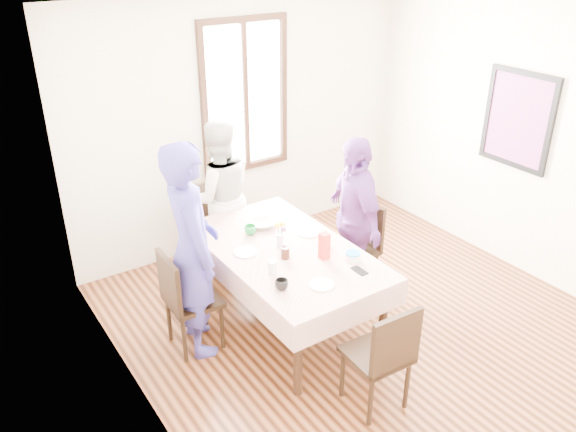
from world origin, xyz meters
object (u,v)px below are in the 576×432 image
object	(u,v)px
chair_left	(193,300)
person_left	(191,250)
chair_right	(352,251)
dining_table	(285,287)
person_far	(220,197)
chair_far	(221,227)
chair_near	(376,354)
person_right	(352,219)

from	to	relation	value
chair_left	person_left	distance (m)	0.47
chair_right	person_left	size ratio (longest dim) A/B	0.49
chair_right	person_left	distance (m)	1.67
person_left	dining_table	bearing A→B (deg)	-91.79
person_left	person_far	bearing A→B (deg)	-27.63
dining_table	chair_far	distance (m)	1.21
chair_far	person_left	size ratio (longest dim) A/B	0.49
chair_left	chair_right	bearing A→B (deg)	88.27
chair_far	chair_near	bearing A→B (deg)	84.30
chair_far	person_far	xyz separation A→B (m)	(0.00, -0.02, 0.35)
chair_near	person_left	xyz separation A→B (m)	(-0.79, 1.37, 0.47)
chair_right	person_far	distance (m)	1.44
chair_right	person_right	bearing A→B (deg)	81.71
chair_near	person_far	world-z (taller)	person_far
dining_table	chair_right	size ratio (longest dim) A/B	1.93
person_left	person_right	world-z (taller)	person_left
person_left	person_right	bearing A→B (deg)	-83.97
chair_right	chair_far	distance (m)	1.41
chair_left	chair_right	xyz separation A→B (m)	(1.62, -0.11, 0.00)
dining_table	person_left	size ratio (longest dim) A/B	0.95
person_far	person_left	bearing A→B (deg)	63.62
dining_table	person_far	distance (m)	1.26
chair_left	chair_far	world-z (taller)	same
dining_table	person_far	size ratio (longest dim) A/B	1.09
chair_left	person_right	xyz separation A→B (m)	(1.60, -0.11, 0.35)
person_left	person_right	xyz separation A→B (m)	(1.58, -0.11, -0.12)
dining_table	chair_near	xyz separation A→B (m)	(0.00, -1.21, 0.08)
person_left	chair_near	bearing A→B (deg)	-140.13
chair_right	person_far	world-z (taller)	person_far
chair_left	person_far	world-z (taller)	person_far
chair_left	chair_far	size ratio (longest dim) A/B	1.00
chair_left	chair_near	world-z (taller)	same
chair_left	dining_table	bearing A→B (deg)	80.65
chair_left	person_far	distance (m)	1.35
chair_near	person_right	world-z (taller)	person_right
dining_table	chair_far	bearing A→B (deg)	90.00
dining_table	person_far	world-z (taller)	person_far
chair_far	person_right	xyz separation A→B (m)	(0.79, -1.15, 0.35)
person_far	person_right	distance (m)	1.38
dining_table	chair_right	world-z (taller)	chair_right
dining_table	chair_left	bearing A→B (deg)	168.50
chair_left	chair_far	bearing A→B (deg)	144.34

